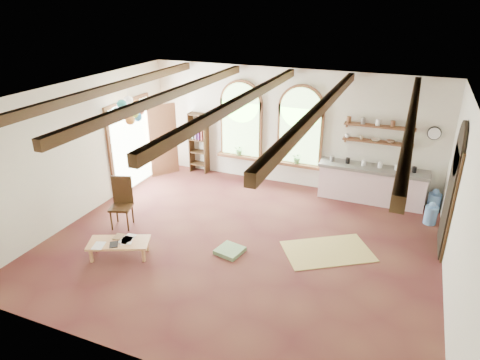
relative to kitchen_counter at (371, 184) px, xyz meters
The scene contains 27 objects.
floor 3.97m from the kitchen_counter, 125.71° to the right, with size 8.00×8.00×0.00m, color brown.
ceiling_beams 4.73m from the kitchen_counter, 125.71° to the right, with size 6.20×6.80×0.18m, color #3D2A13, non-canonical shape.
window_left 3.88m from the kitchen_counter, behind, with size 1.30×0.28×2.20m.
window_right 2.32m from the kitchen_counter, behind, with size 1.30×0.28×2.20m.
left_doorway 6.44m from the kitchen_counter, 167.37° to the right, with size 0.10×1.90×2.50m, color brown.
right_doorway 2.45m from the kitchen_counter, 45.86° to the right, with size 0.10×1.30×2.40m, color black.
kitchen_counter is the anchor object (origin of this frame).
wall_shelf_lower 1.09m from the kitchen_counter, 90.00° to the left, with size 1.70×0.24×0.04m, color brown.
wall_shelf_upper 1.49m from the kitchen_counter, 90.00° to the left, with size 1.70×0.24×0.04m, color brown.
wall_clock 1.91m from the kitchen_counter, 11.31° to the left, with size 0.32×0.32×0.04m, color black.
bookshelf 5.02m from the kitchen_counter, behind, with size 0.53×0.32×1.80m.
coffee_table 6.35m from the kitchen_counter, 133.74° to the right, with size 1.33×1.00×0.35m.
side_chair 6.20m from the kitchen_counter, 145.48° to the right, with size 0.58×0.58×1.17m.
floor_mat 2.88m from the kitchen_counter, 100.12° to the right, with size 1.77×1.09×0.02m, color tan.
floor_cushion 4.34m from the kitchen_counter, 123.35° to the right, with size 0.51×0.51×0.09m, color #6B8B60.
water_jug_a 1.63m from the kitchen_counter, 25.77° to the right, with size 0.29×0.29×0.56m.
water_jug_b 1.54m from the kitchen_counter, ahead, with size 0.31×0.31×0.60m.
balloon_cluster 6.35m from the kitchen_counter, 159.99° to the right, with size 0.75×0.85×1.15m.
table_book 6.40m from the kitchen_counter, 135.81° to the right, with size 0.18×0.26×0.02m, color olive.
tablet 6.46m from the kitchen_counter, 133.04° to the right, with size 0.17×0.24×0.01m, color black.
potted_plant_left 3.72m from the kitchen_counter, behind, with size 0.27×0.23×0.30m, color #598C4C.
potted_plant_right 2.04m from the kitchen_counter, behind, with size 0.27×0.23×0.30m, color #598C4C.
shelf_cup_a 1.38m from the kitchen_counter, 166.50° to the left, with size 0.12×0.10×0.10m, color white.
shelf_cup_b 1.22m from the kitchen_counter, 155.77° to the left, with size 0.10×0.10×0.09m, color beige.
shelf_bowl_a 1.14m from the kitchen_counter, 105.52° to the left, with size 0.22×0.22×0.05m, color beige.
shelf_bowl_b 1.18m from the kitchen_counter, 30.96° to the left, with size 0.20×0.20×0.06m, color #8C664C.
shelf_vase 1.37m from the kitchen_counter, 15.48° to the left, with size 0.18×0.18×0.19m, color slate.
Camera 1 is at (3.00, -7.30, 4.93)m, focal length 32.00 mm.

